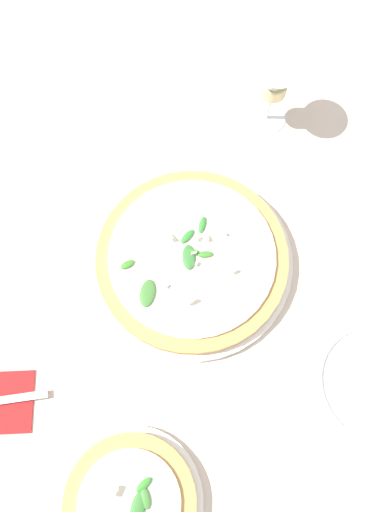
# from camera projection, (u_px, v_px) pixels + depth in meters

# --- Properties ---
(ground_plane) EXTENTS (6.00, 6.00, 0.00)m
(ground_plane) POSITION_uv_depth(u_px,v_px,m) (187.00, 242.00, 0.87)
(ground_plane) COLOR beige
(pizza_arugula_main) EXTENTS (0.34, 0.34, 0.05)m
(pizza_arugula_main) POSITION_uv_depth(u_px,v_px,m) (192.00, 259.00, 0.84)
(pizza_arugula_main) COLOR white
(pizza_arugula_main) RESTS_ON ground_plane
(pizza_personal_side) EXTENTS (0.21, 0.21, 0.05)m
(pizza_personal_side) POSITION_uv_depth(u_px,v_px,m) (131.00, 502.00, 0.72)
(pizza_personal_side) COLOR white
(pizza_personal_side) RESTS_ON ground_plane
(wine_glass) EXTENTS (0.09, 0.09, 0.14)m
(wine_glass) POSITION_uv_depth(u_px,v_px,m) (274.00, 82.00, 0.87)
(wine_glass) COLOR white
(wine_glass) RESTS_ON ground_plane
(side_plate_white) EXTENTS (0.19, 0.19, 0.02)m
(side_plate_white) POSITION_uv_depth(u_px,v_px,m) (376.00, 383.00, 0.78)
(side_plate_white) COLOR white
(side_plate_white) RESTS_ON ground_plane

